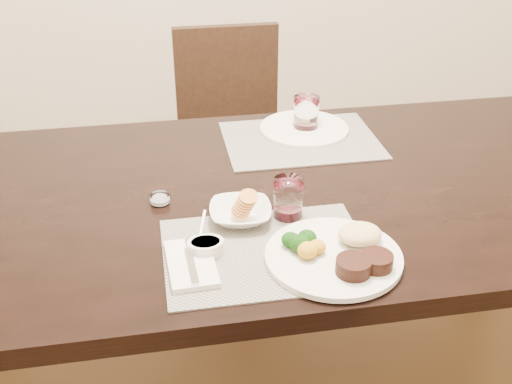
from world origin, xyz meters
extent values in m
cube|color=black|center=(0.00, 0.00, 0.72)|extent=(2.00, 1.00, 0.05)
cube|color=black|center=(0.92, 0.42, 0.35)|extent=(0.08, 0.08, 0.70)
cube|color=black|center=(0.00, 0.85, 0.43)|extent=(0.42, 0.42, 0.04)
cube|color=black|center=(-0.18, 0.67, 0.21)|extent=(0.04, 0.04, 0.41)
cube|color=black|center=(0.18, 0.67, 0.21)|extent=(0.04, 0.04, 0.41)
cube|color=black|center=(-0.18, 1.03, 0.21)|extent=(0.04, 0.04, 0.41)
cube|color=black|center=(0.18, 1.03, 0.21)|extent=(0.04, 0.04, 0.41)
cube|color=black|center=(0.00, 1.04, 0.68)|extent=(0.42, 0.04, 0.45)
cube|color=gray|center=(-0.09, -0.28, 0.75)|extent=(0.46, 0.34, 0.00)
cube|color=gray|center=(0.12, 0.28, 0.75)|extent=(0.46, 0.34, 0.00)
cylinder|color=silver|center=(0.05, -0.34, 0.76)|extent=(0.30, 0.30, 0.01)
cylinder|color=black|center=(0.07, -0.41, 0.78)|extent=(0.08, 0.08, 0.03)
cylinder|color=black|center=(0.13, -0.40, 0.78)|extent=(0.07, 0.07, 0.03)
ellipsoid|color=#D8B981|center=(0.12, -0.30, 0.79)|extent=(0.10, 0.08, 0.04)
ellipsoid|color=#13440D|center=(-0.02, -0.31, 0.79)|extent=(0.05, 0.05, 0.04)
ellipsoid|color=gold|center=(-0.01, -0.34, 0.79)|extent=(0.05, 0.05, 0.04)
cube|color=silver|center=(-0.26, -0.31, 0.76)|extent=(0.11, 0.18, 0.01)
cube|color=silver|center=(-0.26, -0.33, 0.77)|extent=(0.02, 0.13, 0.01)
cube|color=silver|center=(-0.25, -0.24, 0.77)|extent=(0.03, 0.05, 0.00)
cube|color=silver|center=(0.09, -0.24, 0.76)|extent=(0.07, 0.12, 0.00)
cube|color=black|center=(0.09, -0.35, 0.76)|extent=(0.05, 0.09, 0.01)
imported|color=silver|center=(-0.13, -0.14, 0.77)|extent=(0.16, 0.16, 0.04)
cylinder|color=#C47C3D|center=(-0.13, -0.14, 0.80)|extent=(0.05, 0.05, 0.05)
cylinder|color=silver|center=(-0.22, -0.26, 0.77)|extent=(0.08, 0.08, 0.03)
cylinder|color=#0D3B0D|center=(-0.22, -0.26, 0.78)|extent=(0.07, 0.07, 0.01)
cube|color=silver|center=(-0.22, -0.21, 0.80)|extent=(0.01, 0.05, 0.04)
cylinder|color=white|center=(-0.01, -0.14, 0.80)|extent=(0.07, 0.07, 0.10)
cylinder|color=#3C050D|center=(-0.01, -0.14, 0.77)|extent=(0.06, 0.06, 0.02)
cylinder|color=silver|center=(0.15, 0.34, 0.76)|extent=(0.28, 0.28, 0.01)
cylinder|color=white|center=(0.16, 0.34, 0.81)|extent=(0.08, 0.08, 0.11)
cylinder|color=#3C050D|center=(0.16, 0.34, 0.77)|extent=(0.07, 0.07, 0.03)
cylinder|color=white|center=(-0.31, -0.02, 0.76)|extent=(0.05, 0.05, 0.02)
cylinder|color=white|center=(-0.31, -0.02, 0.76)|extent=(0.04, 0.04, 0.01)
camera|label=1|loc=(-0.32, -1.44, 1.59)|focal=45.00mm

